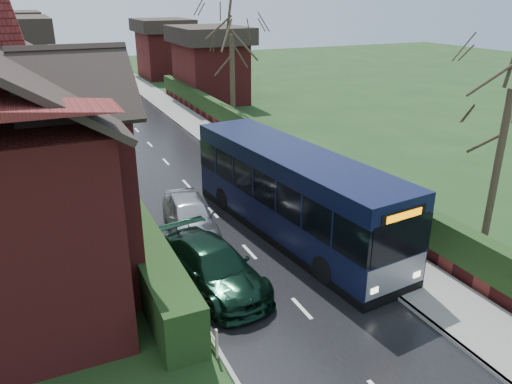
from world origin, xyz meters
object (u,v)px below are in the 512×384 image
bus (293,194)px  car_silver (190,215)px  car_green (214,267)px  bus_stop_sign (317,181)px

bus → car_silver: 4.23m
bus → car_green: 4.95m
bus → car_green: (-4.21, -2.41, -0.98)m
car_silver → bus_stop_sign: size_ratio=1.84×
car_green → bus_stop_sign: (6.01, 3.57, 0.89)m
car_green → bus_stop_sign: size_ratio=2.06×
car_green → bus_stop_sign: 7.04m
car_silver → car_green: (-0.51, -4.21, -0.03)m
car_green → car_silver: bearing=74.5°
car_green → bus_stop_sign: bus_stop_sign is taller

